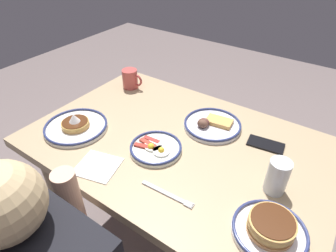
{
  "coord_description": "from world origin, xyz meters",
  "views": [
    {
      "loc": [
        -0.49,
        0.77,
        1.47
      ],
      "look_at": [
        0.07,
        -0.03,
        0.76
      ],
      "focal_mm": 30.24,
      "sensor_mm": 36.0,
      "label": 1
    }
  ],
  "objects_px": {
    "plate_far_companion": "(156,148)",
    "paper_napkin": "(98,166)",
    "plate_center_pancakes": "(76,126)",
    "fork_near": "(167,194)",
    "plate_near_main": "(212,124)",
    "plate_far_side": "(270,229)",
    "cell_phone": "(266,144)",
    "drinking_glass": "(277,178)",
    "coffee_mug": "(130,79)"
  },
  "relations": [
    {
      "from": "plate_center_pancakes",
      "to": "paper_napkin",
      "type": "relative_size",
      "value": 1.83
    },
    {
      "from": "cell_phone",
      "to": "fork_near",
      "type": "bearing_deg",
      "value": 59.9
    },
    {
      "from": "plate_far_side",
      "to": "drinking_glass",
      "type": "height_order",
      "value": "drinking_glass"
    },
    {
      "from": "plate_near_main",
      "to": "fork_near",
      "type": "relative_size",
      "value": 1.26
    },
    {
      "from": "plate_near_main",
      "to": "drinking_glass",
      "type": "distance_m",
      "value": 0.4
    },
    {
      "from": "fork_near",
      "to": "plate_far_side",
      "type": "bearing_deg",
      "value": -171.24
    },
    {
      "from": "paper_napkin",
      "to": "plate_far_companion",
      "type": "bearing_deg",
      "value": -121.87
    },
    {
      "from": "plate_near_main",
      "to": "plate_far_side",
      "type": "distance_m",
      "value": 0.54
    },
    {
      "from": "plate_far_side",
      "to": "cell_phone",
      "type": "xyz_separation_m",
      "value": [
        0.15,
        -0.39,
        -0.02
      ]
    },
    {
      "from": "plate_far_companion",
      "to": "coffee_mug",
      "type": "distance_m",
      "value": 0.55
    },
    {
      "from": "plate_far_side",
      "to": "paper_napkin",
      "type": "height_order",
      "value": "plate_far_side"
    },
    {
      "from": "coffee_mug",
      "to": "cell_phone",
      "type": "height_order",
      "value": "coffee_mug"
    },
    {
      "from": "plate_near_main",
      "to": "plate_center_pancakes",
      "type": "xyz_separation_m",
      "value": [
        0.48,
        0.35,
        0.0
      ]
    },
    {
      "from": "plate_far_companion",
      "to": "drinking_glass",
      "type": "bearing_deg",
      "value": -171.67
    },
    {
      "from": "plate_far_companion",
      "to": "fork_near",
      "type": "relative_size",
      "value": 1.04
    },
    {
      "from": "coffee_mug",
      "to": "plate_center_pancakes",
      "type": "bearing_deg",
      "value": 97.08
    },
    {
      "from": "plate_near_main",
      "to": "drinking_glass",
      "type": "bearing_deg",
      "value": 149.38
    },
    {
      "from": "plate_far_companion",
      "to": "drinking_glass",
      "type": "height_order",
      "value": "drinking_glass"
    },
    {
      "from": "plate_far_companion",
      "to": "plate_near_main",
      "type": "bearing_deg",
      "value": -112.43
    },
    {
      "from": "plate_far_side",
      "to": "coffee_mug",
      "type": "distance_m",
      "value": 1.03
    },
    {
      "from": "plate_far_companion",
      "to": "coffee_mug",
      "type": "bearing_deg",
      "value": -38.95
    },
    {
      "from": "cell_phone",
      "to": "paper_napkin",
      "type": "height_order",
      "value": "cell_phone"
    },
    {
      "from": "cell_phone",
      "to": "fork_near",
      "type": "height_order",
      "value": "cell_phone"
    },
    {
      "from": "plate_far_side",
      "to": "paper_napkin",
      "type": "distance_m",
      "value": 0.62
    },
    {
      "from": "drinking_glass",
      "to": "plate_near_main",
      "type": "bearing_deg",
      "value": -30.62
    },
    {
      "from": "plate_center_pancakes",
      "to": "plate_far_companion",
      "type": "relative_size",
      "value": 1.31
    },
    {
      "from": "drinking_glass",
      "to": "fork_near",
      "type": "relative_size",
      "value": 0.64
    },
    {
      "from": "plate_near_main",
      "to": "plate_center_pancakes",
      "type": "height_order",
      "value": "plate_center_pancakes"
    },
    {
      "from": "plate_near_main",
      "to": "plate_far_side",
      "type": "height_order",
      "value": "plate_far_side"
    },
    {
      "from": "plate_near_main",
      "to": "plate_far_side",
      "type": "bearing_deg",
      "value": 135.65
    },
    {
      "from": "coffee_mug",
      "to": "plate_near_main",
      "type": "bearing_deg",
      "value": 171.94
    },
    {
      "from": "coffee_mug",
      "to": "cell_phone",
      "type": "relative_size",
      "value": 0.81
    },
    {
      "from": "plate_far_companion",
      "to": "paper_napkin",
      "type": "xyz_separation_m",
      "value": [
        0.12,
        0.2,
        -0.01
      ]
    },
    {
      "from": "plate_center_pancakes",
      "to": "plate_far_side",
      "type": "xyz_separation_m",
      "value": [
        -0.87,
        0.02,
        0.01
      ]
    },
    {
      "from": "drinking_glass",
      "to": "cell_phone",
      "type": "bearing_deg",
      "value": -64.75
    },
    {
      "from": "plate_near_main",
      "to": "cell_phone",
      "type": "distance_m",
      "value": 0.24
    },
    {
      "from": "fork_near",
      "to": "drinking_glass",
      "type": "bearing_deg",
      "value": -141.78
    },
    {
      "from": "plate_near_main",
      "to": "coffee_mug",
      "type": "bearing_deg",
      "value": -8.06
    },
    {
      "from": "plate_far_side",
      "to": "cell_phone",
      "type": "distance_m",
      "value": 0.42
    },
    {
      "from": "plate_center_pancakes",
      "to": "cell_phone",
      "type": "xyz_separation_m",
      "value": [
        -0.72,
        -0.37,
        -0.01
      ]
    },
    {
      "from": "plate_center_pancakes",
      "to": "plate_far_companion",
      "type": "distance_m",
      "value": 0.38
    },
    {
      "from": "plate_far_companion",
      "to": "drinking_glass",
      "type": "relative_size",
      "value": 1.64
    },
    {
      "from": "drinking_glass",
      "to": "paper_napkin",
      "type": "relative_size",
      "value": 0.85
    },
    {
      "from": "cell_phone",
      "to": "plate_far_side",
      "type": "bearing_deg",
      "value": 102.81
    },
    {
      "from": "coffee_mug",
      "to": "cell_phone",
      "type": "xyz_separation_m",
      "value": [
        -0.78,
        0.06,
        -0.05
      ]
    },
    {
      "from": "plate_far_side",
      "to": "fork_near",
      "type": "bearing_deg",
      "value": 8.76
    },
    {
      "from": "plate_near_main",
      "to": "plate_far_companion",
      "type": "xyz_separation_m",
      "value": [
        0.11,
        0.27,
        -0.0
      ]
    },
    {
      "from": "plate_center_pancakes",
      "to": "fork_near",
      "type": "xyz_separation_m",
      "value": [
        -0.54,
        0.07,
        -0.01
      ]
    },
    {
      "from": "paper_napkin",
      "to": "coffee_mug",
      "type": "bearing_deg",
      "value": -60.73
    },
    {
      "from": "cell_phone",
      "to": "paper_napkin",
      "type": "distance_m",
      "value": 0.67
    }
  ]
}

